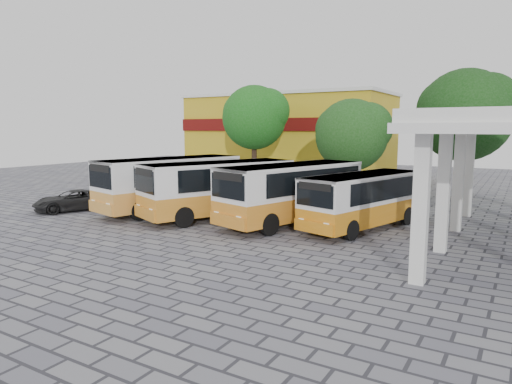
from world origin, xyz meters
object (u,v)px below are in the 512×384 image
Objects in this scene: bus_far_left at (170,181)px; bus_far_right at (363,197)px; bus_centre_left at (219,186)px; parked_car at (72,200)px; bus_centre_right at (292,189)px.

bus_far_left is 1.17× the size of bus_far_right.
bus_centre_left is 1.15× the size of bus_far_right.
parked_car is (-8.76, -2.65, -1.16)m from bus_centre_left.
bus_far_left is at bearing 53.59° from parked_car.
bus_far_left is 11.25m from bus_far_right.
bus_centre_right is (7.66, 0.50, -0.05)m from bus_far_left.
parked_car is (-12.83, -3.32, -1.16)m from bus_centre_right.
bus_far_left is at bearing -158.18° from bus_far_right.
bus_far_left reaches higher than bus_centre_right.
bus_far_left is 1.01× the size of bus_centre_left.
bus_centre_right is at bearing 32.82° from bus_centre_left.
parked_car is at bearing -139.85° from bus_centre_left.
parked_car is at bearing -137.46° from bus_far_left.
bus_centre_right is 1.14× the size of bus_far_right.
bus_far_left reaches higher than parked_car.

